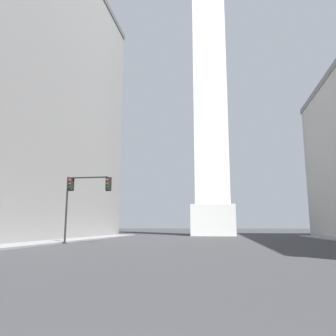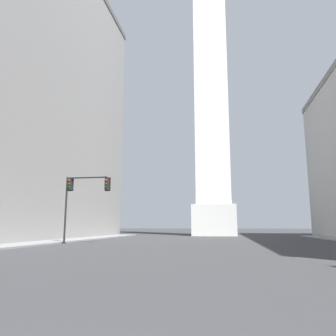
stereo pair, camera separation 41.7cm
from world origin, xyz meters
name	(u,v)px [view 1 (the left image)]	position (x,y,z in m)	size (l,w,h in m)	color
obelisk	(210,85)	(0.00, 55.98, 27.37)	(7.30, 7.30, 57.26)	silver
traffic_light_mid_left	(81,192)	(-11.95, 28.26, 4.82)	(4.57, 0.52, 6.35)	black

